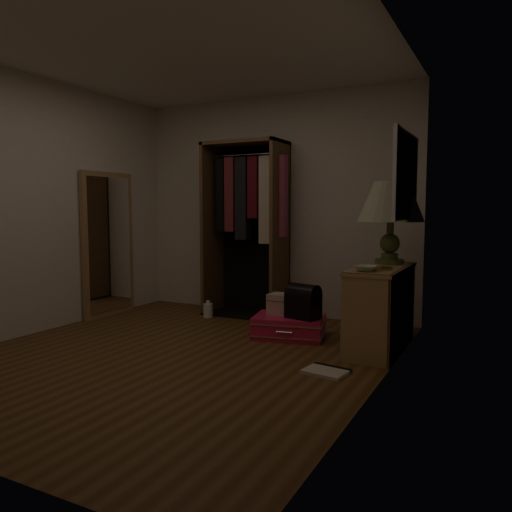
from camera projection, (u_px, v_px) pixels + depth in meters
name	position (u px, v px, depth m)	size (l,w,h in m)	color
ground	(176.00, 355.00, 4.35)	(4.00, 4.00, 0.00)	#543518
room_walls	(183.00, 181.00, 4.21)	(3.52, 4.02, 2.60)	silver
console_bookshelf	(381.00, 306.00, 4.54)	(0.42, 1.12, 0.75)	#AA8152
open_wardrobe	(248.00, 214.00, 5.90)	(1.01, 0.50, 2.05)	brown
floor_mirror	(108.00, 244.00, 5.93)	(0.06, 0.80, 1.70)	#A1794E
pink_suitcase	(289.00, 326.00, 4.94)	(0.79, 0.64, 0.21)	#DB1A4C
train_case	(284.00, 304.00, 4.99)	(0.32, 0.23, 0.22)	tan
black_bag	(303.00, 301.00, 4.81)	(0.35, 0.27, 0.34)	black
table_lamp	(391.00, 204.00, 4.69)	(0.74, 0.74, 0.78)	#445127
brass_tray	(377.00, 268.00, 4.30)	(0.35, 0.35, 0.02)	olive
ceramic_bowl	(365.00, 268.00, 4.15)	(0.19, 0.19, 0.05)	#AAC8A6
white_jug	(208.00, 310.00, 5.86)	(0.12, 0.12, 0.20)	white
floor_book	(327.00, 371.00, 3.87)	(0.36, 0.30, 0.03)	beige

